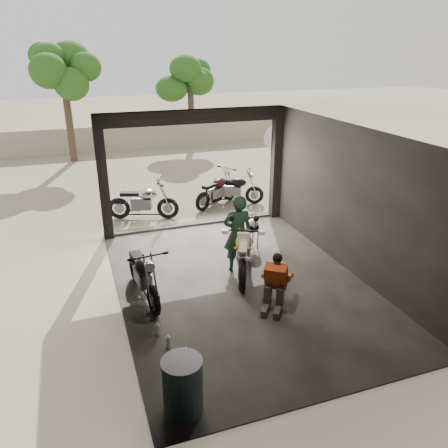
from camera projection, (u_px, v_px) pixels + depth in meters
ground at (240, 284)px, 9.25m from camera, size 80.00×80.00×0.00m
garage at (232, 219)px, 9.25m from camera, size 7.00×7.13×3.20m
boundary_wall at (136, 137)px, 21.27m from camera, size 18.00×0.30×1.20m
tree_left at (62, 65)px, 17.77m from camera, size 2.20×2.20×5.60m
tree_right at (190, 72)px, 21.02m from camera, size 2.20×2.20×5.00m
main_bike at (244, 247)px, 9.43m from camera, size 1.52×2.12×1.31m
left_bike at (143, 272)px, 8.54m from camera, size 0.88×1.77×1.16m
outside_bike_a at (143, 199)px, 12.54m from camera, size 1.93×1.29×1.21m
outside_bike_b at (217, 188)px, 13.65m from camera, size 1.79×1.46×1.13m
outside_bike_c at (234, 187)px, 13.84m from camera, size 1.75×1.27×1.10m
rider at (238, 234)px, 9.50m from camera, size 0.71×0.53×1.77m
mechanic at (274, 285)px, 8.14m from camera, size 0.88×0.92×1.07m
stool at (250, 231)px, 10.75m from camera, size 0.38×0.38×0.53m
helmet at (253, 224)px, 10.66m from camera, size 0.35×0.36×0.25m
oil_drum at (183, 387)px, 5.86m from camera, size 0.59×0.59×0.84m
sign_post at (275, 149)px, 14.13m from camera, size 0.79×0.08×2.36m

